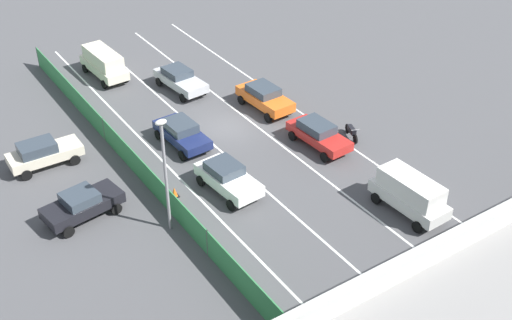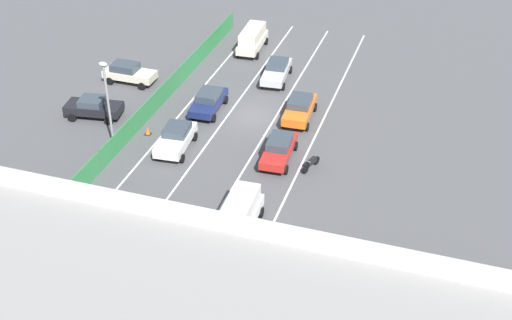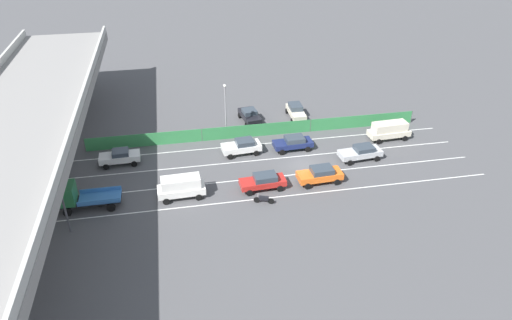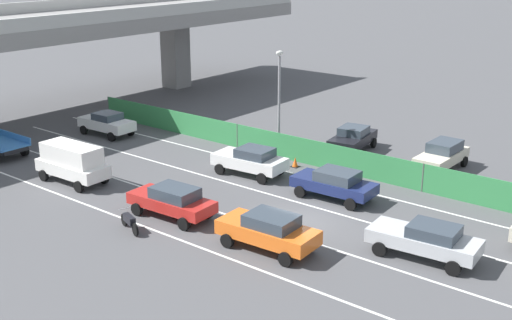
{
  "view_description": "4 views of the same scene",
  "coord_description": "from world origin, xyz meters",
  "px_view_note": "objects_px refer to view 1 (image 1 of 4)",
  "views": [
    {
      "loc": [
        18.93,
        32.21,
        22.19
      ],
      "look_at": [
        1.25,
        5.48,
        0.9
      ],
      "focal_mm": 46.06,
      "sensor_mm": 36.0,
      "label": 1
    },
    {
      "loc": [
        -14.24,
        42.65,
        25.69
      ],
      "look_at": [
        -2.6,
        6.97,
        0.88
      ],
      "focal_mm": 47.56,
      "sensor_mm": 36.0,
      "label": 2
    },
    {
      "loc": [
        -41.06,
        12.88,
        26.35
      ],
      "look_at": [
        0.29,
        5.12,
        0.96
      ],
      "focal_mm": 32.79,
      "sensor_mm": 36.0,
      "label": 3
    },
    {
      "loc": [
        -24.29,
        -16.62,
        12.71
      ],
      "look_at": [
        1.79,
        4.26,
        1.74
      ],
      "focal_mm": 45.95,
      "sensor_mm": 36.0,
      "label": 4
    }
  ],
  "objects_px": {
    "car_van_white": "(410,193)",
    "traffic_cone": "(174,192)",
    "car_van_cream": "(104,62)",
    "car_sedan_red": "(318,134)",
    "car_taxi_orange": "(265,97)",
    "street_lamp": "(165,164)",
    "car_sedan_silver": "(180,79)",
    "parked_sedan_cream": "(43,153)",
    "car_sedan_navy": "(182,132)",
    "motorcycle": "(352,132)",
    "car_sedan_white": "(228,177)",
    "parked_sedan_dark": "(82,204)"
  },
  "relations": [
    {
      "from": "car_sedan_navy",
      "to": "parked_sedan_cream",
      "type": "bearing_deg",
      "value": -16.81
    },
    {
      "from": "parked_sedan_dark",
      "to": "traffic_cone",
      "type": "distance_m",
      "value": 5.08
    },
    {
      "from": "car_sedan_white",
      "to": "car_sedan_navy",
      "type": "bearing_deg",
      "value": -91.66
    },
    {
      "from": "car_sedan_silver",
      "to": "traffic_cone",
      "type": "relative_size",
      "value": 7.87
    },
    {
      "from": "traffic_cone",
      "to": "motorcycle",
      "type": "bearing_deg",
      "value": 177.01
    },
    {
      "from": "car_sedan_navy",
      "to": "street_lamp",
      "type": "relative_size",
      "value": 0.68
    },
    {
      "from": "car_sedan_white",
      "to": "traffic_cone",
      "type": "xyz_separation_m",
      "value": [
        2.8,
        -1.17,
        -0.64
      ]
    },
    {
      "from": "car_sedan_silver",
      "to": "car_taxi_orange",
      "type": "xyz_separation_m",
      "value": [
        -3.51,
        5.72,
        0.05
      ]
    },
    {
      "from": "car_sedan_red",
      "to": "motorcycle",
      "type": "distance_m",
      "value": 2.47
    },
    {
      "from": "car_sedan_silver",
      "to": "motorcycle",
      "type": "bearing_deg",
      "value": 116.61
    },
    {
      "from": "car_sedan_red",
      "to": "parked_sedan_dark",
      "type": "xyz_separation_m",
      "value": [
        14.97,
        -1.26,
        -0.01
      ]
    },
    {
      "from": "car_van_cream",
      "to": "car_sedan_navy",
      "type": "relative_size",
      "value": 1.11
    },
    {
      "from": "car_van_cream",
      "to": "motorcycle",
      "type": "relative_size",
      "value": 2.65
    },
    {
      "from": "car_taxi_orange",
      "to": "car_sedan_silver",
      "type": "bearing_deg",
      "value": -58.44
    },
    {
      "from": "motorcycle",
      "to": "car_taxi_orange",
      "type": "bearing_deg",
      "value": -68.31
    },
    {
      "from": "car_sedan_red",
      "to": "traffic_cone",
      "type": "relative_size",
      "value": 7.52
    },
    {
      "from": "street_lamp",
      "to": "car_van_white",
      "type": "bearing_deg",
      "value": 152.99
    },
    {
      "from": "car_sedan_navy",
      "to": "parked_sedan_cream",
      "type": "height_order",
      "value": "parked_sedan_cream"
    },
    {
      "from": "car_van_cream",
      "to": "car_sedan_white",
      "type": "bearing_deg",
      "value": 90.51
    },
    {
      "from": "car_van_cream",
      "to": "car_sedan_red",
      "type": "bearing_deg",
      "value": 114.1
    },
    {
      "from": "car_sedan_red",
      "to": "traffic_cone",
      "type": "distance_m",
      "value": 10.05
    },
    {
      "from": "car_taxi_orange",
      "to": "street_lamp",
      "type": "relative_size",
      "value": 0.7
    },
    {
      "from": "car_sedan_navy",
      "to": "street_lamp",
      "type": "xyz_separation_m",
      "value": [
        4.46,
        7.01,
        3.17
      ]
    },
    {
      "from": "car_sedan_silver",
      "to": "traffic_cone",
      "type": "distance_m",
      "value": 13.05
    },
    {
      "from": "car_sedan_white",
      "to": "car_taxi_orange",
      "type": "distance_m",
      "value": 9.85
    },
    {
      "from": "car_sedan_red",
      "to": "car_sedan_silver",
      "type": "distance_m",
      "value": 12.12
    },
    {
      "from": "car_van_cream",
      "to": "car_taxi_orange",
      "type": "relative_size",
      "value": 1.08
    },
    {
      "from": "car_sedan_navy",
      "to": "motorcycle",
      "type": "height_order",
      "value": "car_sedan_navy"
    },
    {
      "from": "car_sedan_navy",
      "to": "motorcycle",
      "type": "xyz_separation_m",
      "value": [
        -9.45,
        5.29,
        -0.43
      ]
    },
    {
      "from": "car_sedan_red",
      "to": "car_van_cream",
      "type": "bearing_deg",
      "value": -65.9
    },
    {
      "from": "car_sedan_silver",
      "to": "car_sedan_navy",
      "type": "bearing_deg",
      "value": 62.82
    },
    {
      "from": "motorcycle",
      "to": "street_lamp",
      "type": "xyz_separation_m",
      "value": [
        13.91,
        1.71,
        3.59
      ]
    },
    {
      "from": "parked_sedan_dark",
      "to": "street_lamp",
      "type": "distance_m",
      "value": 5.79
    },
    {
      "from": "traffic_cone",
      "to": "car_taxi_orange",
      "type": "bearing_deg",
      "value": -150.46
    },
    {
      "from": "car_sedan_red",
      "to": "motorcycle",
      "type": "xyz_separation_m",
      "value": [
        -2.39,
        0.43,
        -0.43
      ]
    },
    {
      "from": "parked_sedan_cream",
      "to": "car_taxi_orange",
      "type": "bearing_deg",
      "value": 174.49
    },
    {
      "from": "car_van_white",
      "to": "traffic_cone",
      "type": "bearing_deg",
      "value": -39.43
    },
    {
      "from": "car_taxi_orange",
      "to": "car_sedan_red",
      "type": "bearing_deg",
      "value": 91.03
    },
    {
      "from": "car_taxi_orange",
      "to": "traffic_cone",
      "type": "bearing_deg",
      "value": 29.54
    },
    {
      "from": "car_van_cream",
      "to": "traffic_cone",
      "type": "xyz_separation_m",
      "value": [
        2.65,
        16.3,
        -0.93
      ]
    },
    {
      "from": "car_sedan_silver",
      "to": "parked_sedan_cream",
      "type": "relative_size",
      "value": 1.11
    },
    {
      "from": "car_sedan_red",
      "to": "street_lamp",
      "type": "distance_m",
      "value": 12.14
    },
    {
      "from": "motorcycle",
      "to": "traffic_cone",
      "type": "bearing_deg",
      "value": -2.99
    },
    {
      "from": "traffic_cone",
      "to": "car_van_cream",
      "type": "bearing_deg",
      "value": -99.23
    },
    {
      "from": "car_van_cream",
      "to": "car_sedan_navy",
      "type": "xyz_separation_m",
      "value": [
        -0.32,
        11.65,
        -0.32
      ]
    },
    {
      "from": "car_sedan_red",
      "to": "car_sedan_navy",
      "type": "distance_m",
      "value": 8.57
    },
    {
      "from": "car_taxi_orange",
      "to": "traffic_cone",
      "type": "distance_m",
      "value": 11.43
    },
    {
      "from": "traffic_cone",
      "to": "parked_sedan_dark",
      "type": "bearing_deg",
      "value": -11.93
    },
    {
      "from": "parked_sedan_cream",
      "to": "car_van_cream",
      "type": "bearing_deg",
      "value": -129.91
    },
    {
      "from": "parked_sedan_cream",
      "to": "traffic_cone",
      "type": "height_order",
      "value": "parked_sedan_cream"
    }
  ]
}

